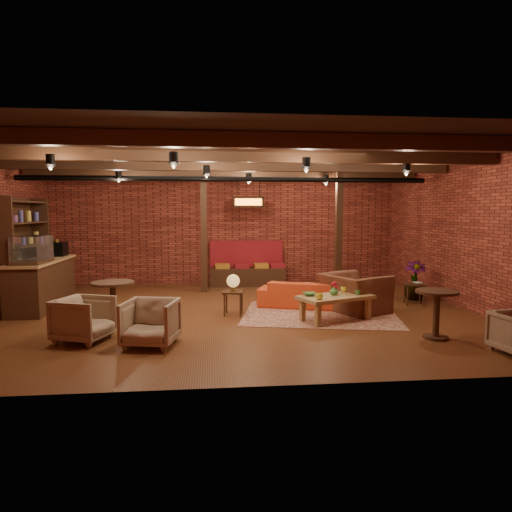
{
  "coord_description": "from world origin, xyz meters",
  "views": [
    {
      "loc": [
        -0.46,
        -9.26,
        2.09
      ],
      "look_at": [
        0.51,
        0.2,
        1.16
      ],
      "focal_mm": 32.0,
      "sensor_mm": 36.0,
      "label": 1
    }
  ],
  "objects": [
    {
      "name": "floor",
      "position": [
        0.0,
        0.0,
        0.0
      ],
      "size": [
        10.0,
        10.0,
        0.0
      ],
      "primitive_type": "plane",
      "color": "#3D250F",
      "rests_on": "ground"
    },
    {
      "name": "ceiling",
      "position": [
        0.0,
        0.0,
        3.2
      ],
      "size": [
        10.0,
        8.0,
        0.02
      ],
      "primitive_type": "cube",
      "color": "black",
      "rests_on": "wall_back"
    },
    {
      "name": "wall_back",
      "position": [
        0.0,
        4.0,
        1.6
      ],
      "size": [
        10.0,
        0.02,
        3.2
      ],
      "primitive_type": "cube",
      "color": "maroon",
      "rests_on": "ground"
    },
    {
      "name": "wall_front",
      "position": [
        0.0,
        -4.0,
        1.6
      ],
      "size": [
        10.0,
        0.02,
        3.2
      ],
      "primitive_type": "cube",
      "color": "maroon",
      "rests_on": "ground"
    },
    {
      "name": "wall_right",
      "position": [
        5.0,
        0.0,
        1.6
      ],
      "size": [
        0.02,
        8.0,
        3.2
      ],
      "primitive_type": "cube",
      "color": "maroon",
      "rests_on": "ground"
    },
    {
      "name": "ceiling_beams",
      "position": [
        0.0,
        0.0,
        3.08
      ],
      "size": [
        9.8,
        6.4,
        0.22
      ],
      "primitive_type": null,
      "color": "black",
      "rests_on": "ceiling"
    },
    {
      "name": "ceiling_pipe",
      "position": [
        0.0,
        1.6,
        2.85
      ],
      "size": [
        9.6,
        0.12,
        0.12
      ],
      "primitive_type": "cylinder",
      "rotation": [
        0.0,
        1.57,
        0.0
      ],
      "color": "black",
      "rests_on": "ceiling"
    },
    {
      "name": "post_left",
      "position": [
        -0.6,
        2.6,
        1.6
      ],
      "size": [
        0.16,
        0.16,
        3.2
      ],
      "primitive_type": "cube",
      "color": "black",
      "rests_on": "ground"
    },
    {
      "name": "post_right",
      "position": [
        2.8,
        2.0,
        1.6
      ],
      "size": [
        0.16,
        0.16,
        3.2
      ],
      "primitive_type": "cube",
      "color": "black",
      "rests_on": "ground"
    },
    {
      "name": "service_counter",
      "position": [
        -4.1,
        1.0,
        0.8
      ],
      "size": [
        0.8,
        2.5,
        1.6
      ],
      "primitive_type": null,
      "color": "black",
      "rests_on": "ground"
    },
    {
      "name": "plant_counter",
      "position": [
        -4.0,
        1.2,
        1.22
      ],
      "size": [
        0.35,
        0.39,
        0.3
      ],
      "primitive_type": "imported",
      "color": "#337F33",
      "rests_on": "service_counter"
    },
    {
      "name": "shelving_hutch",
      "position": [
        -4.5,
        1.1,
        1.2
      ],
      "size": [
        0.52,
        2.0,
        2.4
      ],
      "primitive_type": null,
      "color": "black",
      "rests_on": "ground"
    },
    {
      "name": "banquette",
      "position": [
        0.6,
        3.55,
        0.5
      ],
      "size": [
        2.1,
        0.7,
        1.0
      ],
      "primitive_type": null,
      "color": "maroon",
      "rests_on": "ground"
    },
    {
      "name": "service_sign",
      "position": [
        0.6,
        3.1,
        2.35
      ],
      "size": [
        0.86,
        0.06,
        0.3
      ],
      "primitive_type": "cube",
      "color": "orange",
      "rests_on": "ceiling"
    },
    {
      "name": "ceiling_spotlights",
      "position": [
        0.0,
        0.0,
        2.86
      ],
      "size": [
        6.4,
        4.4,
        0.28
      ],
      "primitive_type": null,
      "color": "black",
      "rests_on": "ceiling"
    },
    {
      "name": "rug",
      "position": [
        1.77,
        -0.32,
        0.01
      ],
      "size": [
        3.48,
        2.93,
        0.01
      ],
      "primitive_type": "cube",
      "rotation": [
        0.0,
        0.0,
        -0.21
      ],
      "color": "maroon",
      "rests_on": "floor"
    },
    {
      "name": "sofa",
      "position": [
        1.61,
        0.46,
        0.29
      ],
      "size": [
        2.13,
        1.39,
        0.58
      ],
      "primitive_type": "imported",
      "rotation": [
        0.0,
        0.0,
        2.8
      ],
      "color": "red",
      "rests_on": "floor"
    },
    {
      "name": "coffee_table",
      "position": [
        1.92,
        -0.84,
        0.43
      ],
      "size": [
        1.59,
        1.2,
        0.74
      ],
      "rotation": [
        0.0,
        0.0,
        0.39
      ],
      "color": "olive",
      "rests_on": "floor"
    },
    {
      "name": "side_table_lamp",
      "position": [
        0.01,
        -0.15,
        0.63
      ],
      "size": [
        0.46,
        0.46,
        0.83
      ],
      "rotation": [
        0.0,
        0.0,
        -0.17
      ],
      "color": "black",
      "rests_on": "floor"
    },
    {
      "name": "round_table_left",
      "position": [
        -2.22,
        -0.81,
        0.55
      ],
      "size": [
        0.78,
        0.78,
        0.81
      ],
      "color": "black",
      "rests_on": "floor"
    },
    {
      "name": "armchair_a",
      "position": [
        -2.49,
        -1.79,
        0.4
      ],
      "size": [
        0.94,
        0.97,
        0.79
      ],
      "primitive_type": "imported",
      "rotation": [
        0.0,
        0.0,
        1.22
      ],
      "color": "#B5A28C",
      "rests_on": "floor"
    },
    {
      "name": "armchair_b",
      "position": [
        -1.39,
        -2.16,
        0.4
      ],
      "size": [
        0.91,
        0.87,
        0.8
      ],
      "primitive_type": "imported",
      "rotation": [
        0.0,
        0.0,
        -0.2
      ],
      "color": "#B5A28C",
      "rests_on": "floor"
    },
    {
      "name": "armchair_right",
      "position": [
        2.54,
        -0.15,
        0.54
      ],
      "size": [
        1.24,
        1.45,
        1.07
      ],
      "primitive_type": "imported",
      "rotation": [
        0.0,
        0.0,
        2.01
      ],
      "color": "brown",
      "rests_on": "floor"
    },
    {
      "name": "side_table_book",
      "position": [
        4.13,
        0.48,
        0.45
      ],
      "size": [
        0.52,
        0.52,
        0.51
      ],
      "rotation": [
        0.0,
        0.0,
        -0.22
      ],
      "color": "black",
      "rests_on": "floor"
    },
    {
      "name": "round_table_right",
      "position": [
        3.25,
        -2.22,
        0.54
      ],
      "size": [
        0.69,
        0.69,
        0.8
      ],
      "color": "black",
      "rests_on": "floor"
    },
    {
      "name": "plant_tall",
      "position": [
        4.4,
        1.05,
        1.37
      ],
      "size": [
        1.93,
        1.93,
        2.75
      ],
      "primitive_type": "imported",
      "rotation": [
        0.0,
        0.0,
        -0.3
      ],
      "color": "#4C7F4C",
      "rests_on": "floor"
    }
  ]
}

